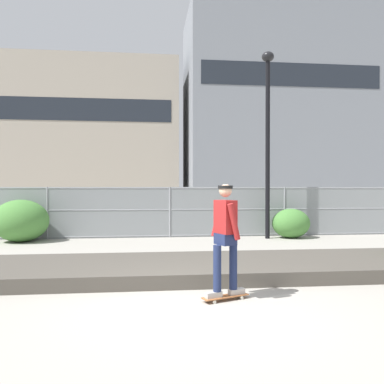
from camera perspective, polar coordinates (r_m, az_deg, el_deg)
ground_plane at (r=6.25m, az=1.22°, el=-16.39°), size 120.00×120.00×0.00m
gravel_berm at (r=8.47m, az=-0.90°, el=-10.89°), size 16.88×2.58×0.27m
skateboard at (r=6.65m, az=4.83°, el=-14.82°), size 0.82×0.48×0.07m
skater at (r=6.45m, az=4.84°, el=-5.77°), size 0.71×0.62×1.82m
chain_fence at (r=14.53m, az=-3.22°, el=-2.89°), size 26.20×0.06×1.85m
street_lamp at (r=14.59m, az=10.88°, el=9.87°), size 0.44×0.44×6.69m
parked_car_near at (r=17.04m, az=-17.71°, el=-2.72°), size 4.46×2.07×1.66m
parked_car_mid at (r=17.02m, az=1.60°, el=-2.69°), size 4.54×2.23×1.66m
library_building at (r=51.38m, az=-14.82°, el=7.98°), size 21.91×11.93×16.80m
office_block at (r=49.76m, az=11.93°, el=11.47°), size 21.38×11.47×22.35m
shrub_left at (r=14.48m, az=-23.50°, el=-3.83°), size 1.84×1.51×1.42m
shrub_center at (r=14.77m, az=14.10°, el=-4.41°), size 1.38×1.13×1.06m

